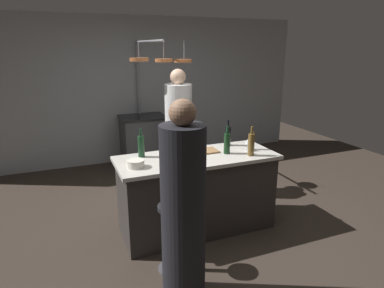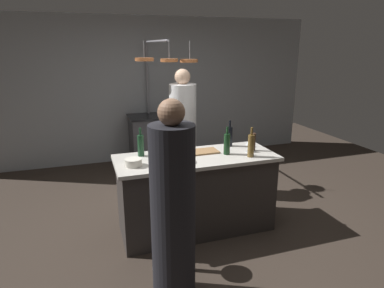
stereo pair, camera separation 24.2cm
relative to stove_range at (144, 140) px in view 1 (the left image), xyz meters
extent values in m
plane|color=#382D26|center=(0.00, -2.45, -0.45)|extent=(9.00, 9.00, 0.00)
cube|color=#9EA3A8|center=(0.00, 0.40, 0.85)|extent=(6.40, 0.16, 2.60)
cube|color=#332D2B|center=(0.00, -2.45, -0.02)|extent=(1.72, 0.66, 0.86)
cube|color=beige|center=(0.00, -2.45, 0.43)|extent=(1.80, 0.72, 0.04)
cube|color=#47474C|center=(0.00, 0.00, -0.02)|extent=(0.76, 0.60, 0.86)
cube|color=black|center=(0.00, 0.00, 0.43)|extent=(0.80, 0.64, 0.03)
cylinder|color=white|center=(0.17, -1.37, 0.34)|extent=(0.38, 0.38, 1.58)
sphere|color=#D8AD8C|center=(0.17, -1.37, 1.23)|extent=(0.22, 0.22, 0.22)
cylinder|color=#4C4C51|center=(-0.52, -3.07, -0.43)|extent=(0.28, 0.28, 0.02)
cylinder|color=#4C4C51|center=(-0.52, -3.07, -0.11)|extent=(0.06, 0.06, 0.62)
cylinder|color=black|center=(-0.52, -3.07, 0.21)|extent=(0.26, 0.26, 0.04)
cylinder|color=black|center=(-0.54, -3.44, 0.31)|extent=(0.36, 0.36, 1.52)
sphere|color=#8C664C|center=(-0.54, -3.44, 1.16)|extent=(0.21, 0.21, 0.21)
cylinder|color=gray|center=(0.00, 0.25, 0.63)|extent=(0.04, 0.04, 2.15)
cylinder|color=gray|center=(0.00, -0.52, 1.70)|extent=(0.04, 1.54, 0.04)
cylinder|color=#B26638|center=(-0.30, -1.15, 1.46)|extent=(0.26, 0.26, 0.04)
cylinder|color=gray|center=(-0.30, -1.14, 1.58)|extent=(0.01, 0.01, 0.24)
cylinder|color=#B26638|center=(0.05, -1.14, 1.44)|extent=(0.25, 0.25, 0.04)
cylinder|color=gray|center=(0.05, -1.14, 1.57)|extent=(0.01, 0.01, 0.26)
cylinder|color=#B26638|center=(0.35, -1.10, 1.43)|extent=(0.26, 0.26, 0.04)
cylinder|color=gray|center=(0.35, -1.14, 1.57)|extent=(0.01, 0.01, 0.27)
cube|color=#997047|center=(0.13, -2.34, 0.46)|extent=(0.32, 0.22, 0.02)
cylinder|color=#382319|center=(0.70, -2.46, 0.56)|extent=(0.05, 0.05, 0.21)
cylinder|color=black|center=(0.52, -2.20, 0.57)|extent=(0.07, 0.07, 0.24)
cylinder|color=black|center=(0.52, -2.20, 0.73)|extent=(0.03, 0.03, 0.08)
cylinder|color=#143319|center=(0.35, -2.49, 0.57)|extent=(0.07, 0.07, 0.23)
cylinder|color=#143319|center=(0.35, -2.49, 0.73)|extent=(0.03, 0.03, 0.08)
cylinder|color=#193D23|center=(-0.58, -2.24, 0.57)|extent=(0.07, 0.07, 0.24)
cylinder|color=#193D23|center=(-0.58, -2.24, 0.73)|extent=(0.03, 0.03, 0.08)
cylinder|color=brown|center=(0.57, -2.65, 0.58)|extent=(0.07, 0.07, 0.25)
cylinder|color=brown|center=(0.57, -2.65, 0.74)|extent=(0.03, 0.03, 0.08)
cylinder|color=silver|center=(-0.31, -2.29, 0.46)|extent=(0.06, 0.06, 0.01)
cylinder|color=silver|center=(-0.31, -2.29, 0.50)|extent=(0.01, 0.01, 0.07)
cone|color=silver|center=(-0.31, -2.29, 0.57)|extent=(0.07, 0.07, 0.06)
cylinder|color=silver|center=(0.63, -2.49, 0.46)|extent=(0.06, 0.06, 0.01)
cylinder|color=silver|center=(0.63, -2.49, 0.50)|extent=(0.01, 0.01, 0.07)
cone|color=silver|center=(0.63, -2.49, 0.57)|extent=(0.07, 0.07, 0.06)
cylinder|color=brown|center=(-0.22, -2.59, 0.49)|extent=(0.18, 0.18, 0.08)
cylinder|color=silver|center=(-0.71, -2.54, 0.49)|extent=(0.18, 0.18, 0.08)
camera|label=1|loc=(-1.39, -5.71, 1.63)|focal=31.33mm
camera|label=2|loc=(-1.16, -5.79, 1.63)|focal=31.33mm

